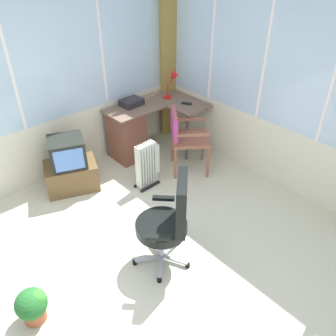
{
  "coord_description": "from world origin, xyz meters",
  "views": [
    {
      "loc": [
        -1.2,
        -1.82,
        2.75
      ],
      "look_at": [
        0.95,
        0.56,
        0.57
      ],
      "focal_mm": 36.63,
      "sensor_mm": 36.0,
      "label": 1
    }
  ],
  "objects_px": {
    "desk": "(131,132)",
    "potted_plant": "(32,305)",
    "paper_tray": "(131,102)",
    "wooden_armchair": "(182,133)",
    "office_chair": "(170,218)",
    "tv_remote": "(187,103)",
    "space_heater": "(148,164)",
    "tv_on_stand": "(70,167)",
    "desk_lamp": "(174,80)"
  },
  "relations": [
    {
      "from": "space_heater",
      "to": "potted_plant",
      "type": "bearing_deg",
      "value": -156.33
    },
    {
      "from": "tv_on_stand",
      "to": "space_heater",
      "type": "distance_m",
      "value": 0.99
    },
    {
      "from": "desk",
      "to": "space_heater",
      "type": "distance_m",
      "value": 0.78
    },
    {
      "from": "paper_tray",
      "to": "office_chair",
      "type": "xyz_separation_m",
      "value": [
        -1.06,
        -1.98,
        -0.22
      ]
    },
    {
      "from": "tv_on_stand",
      "to": "office_chair",
      "type": "bearing_deg",
      "value": -86.11
    },
    {
      "from": "desk",
      "to": "tv_remote",
      "type": "distance_m",
      "value": 0.9
    },
    {
      "from": "wooden_armchair",
      "to": "tv_on_stand",
      "type": "height_order",
      "value": "wooden_armchair"
    },
    {
      "from": "tv_remote",
      "to": "tv_on_stand",
      "type": "relative_size",
      "value": 0.2
    },
    {
      "from": "office_chair",
      "to": "tv_on_stand",
      "type": "bearing_deg",
      "value": 93.89
    },
    {
      "from": "tv_remote",
      "to": "wooden_armchair",
      "type": "xyz_separation_m",
      "value": [
        -0.45,
        -0.37,
        -0.17
      ]
    },
    {
      "from": "paper_tray",
      "to": "tv_on_stand",
      "type": "relative_size",
      "value": 0.4
    },
    {
      "from": "office_chair",
      "to": "tv_remote",
      "type": "bearing_deg",
      "value": 41.53
    },
    {
      "from": "desk_lamp",
      "to": "tv_on_stand",
      "type": "xyz_separation_m",
      "value": [
        -1.81,
        -0.03,
        -0.69
      ]
    },
    {
      "from": "space_heater",
      "to": "paper_tray",
      "type": "bearing_deg",
      "value": 64.16
    },
    {
      "from": "desk_lamp",
      "to": "office_chair",
      "type": "height_order",
      "value": "desk_lamp"
    },
    {
      "from": "paper_tray",
      "to": "potted_plant",
      "type": "bearing_deg",
      "value": -144.24
    },
    {
      "from": "tv_remote",
      "to": "paper_tray",
      "type": "xyz_separation_m",
      "value": [
        -0.61,
        0.5,
        0.03
      ]
    },
    {
      "from": "wooden_armchair",
      "to": "space_heater",
      "type": "height_order",
      "value": "wooden_armchair"
    },
    {
      "from": "office_chair",
      "to": "desk_lamp",
      "type": "bearing_deg",
      "value": 46.45
    },
    {
      "from": "tv_remote",
      "to": "space_heater",
      "type": "bearing_deg",
      "value": 170.01
    },
    {
      "from": "tv_remote",
      "to": "office_chair",
      "type": "distance_m",
      "value": 2.24
    },
    {
      "from": "paper_tray",
      "to": "wooden_armchair",
      "type": "distance_m",
      "value": 0.91
    },
    {
      "from": "tv_remote",
      "to": "space_heater",
      "type": "xyz_separation_m",
      "value": [
        -1.02,
        -0.34,
        -0.43
      ]
    },
    {
      "from": "tv_remote",
      "to": "space_heater",
      "type": "relative_size",
      "value": 0.24
    },
    {
      "from": "desk",
      "to": "office_chair",
      "type": "distance_m",
      "value": 2.09
    },
    {
      "from": "tv_on_stand",
      "to": "potted_plant",
      "type": "bearing_deg",
      "value": -128.7
    },
    {
      "from": "desk",
      "to": "space_heater",
      "type": "bearing_deg",
      "value": -111.05
    },
    {
      "from": "paper_tray",
      "to": "wooden_armchair",
      "type": "xyz_separation_m",
      "value": [
        0.17,
        -0.87,
        -0.2
      ]
    },
    {
      "from": "space_heater",
      "to": "tv_on_stand",
      "type": "bearing_deg",
      "value": 141.19
    },
    {
      "from": "desk",
      "to": "tv_on_stand",
      "type": "bearing_deg",
      "value": -173.98
    },
    {
      "from": "office_chair",
      "to": "potted_plant",
      "type": "height_order",
      "value": "office_chair"
    },
    {
      "from": "desk",
      "to": "potted_plant",
      "type": "height_order",
      "value": "desk"
    },
    {
      "from": "desk",
      "to": "potted_plant",
      "type": "distance_m",
      "value": 2.74
    },
    {
      "from": "wooden_armchair",
      "to": "office_chair",
      "type": "xyz_separation_m",
      "value": [
        -1.22,
        -1.11,
        -0.02
      ]
    },
    {
      "from": "paper_tray",
      "to": "space_heater",
      "type": "relative_size",
      "value": 0.48
    },
    {
      "from": "paper_tray",
      "to": "office_chair",
      "type": "bearing_deg",
      "value": -118.11
    },
    {
      "from": "potted_plant",
      "to": "tv_remote",
      "type": "bearing_deg",
      "value": 21.96
    },
    {
      "from": "wooden_armchair",
      "to": "tv_on_stand",
      "type": "bearing_deg",
      "value": 154.45
    },
    {
      "from": "tv_on_stand",
      "to": "potted_plant",
      "type": "xyz_separation_m",
      "value": [
        -1.18,
        -1.47,
        -0.12
      ]
    },
    {
      "from": "desk_lamp",
      "to": "wooden_armchair",
      "type": "relative_size",
      "value": 0.45
    },
    {
      "from": "tv_on_stand",
      "to": "potted_plant",
      "type": "height_order",
      "value": "tv_on_stand"
    },
    {
      "from": "desk",
      "to": "tv_on_stand",
      "type": "height_order",
      "value": "desk"
    },
    {
      "from": "desk",
      "to": "tv_on_stand",
      "type": "relative_size",
      "value": 1.73
    },
    {
      "from": "desk_lamp",
      "to": "tv_remote",
      "type": "xyz_separation_m",
      "value": [
        -0.02,
        -0.3,
        -0.26
      ]
    },
    {
      "from": "desk",
      "to": "desk_lamp",
      "type": "distance_m",
      "value": 0.98
    },
    {
      "from": "paper_tray",
      "to": "space_heater",
      "type": "bearing_deg",
      "value": -115.84
    },
    {
      "from": "wooden_armchair",
      "to": "potted_plant",
      "type": "bearing_deg",
      "value": -161.82
    },
    {
      "from": "paper_tray",
      "to": "office_chair",
      "type": "relative_size",
      "value": 0.3
    },
    {
      "from": "desk",
      "to": "space_heater",
      "type": "height_order",
      "value": "desk"
    },
    {
      "from": "desk_lamp",
      "to": "space_heater",
      "type": "bearing_deg",
      "value": -148.29
    }
  ]
}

